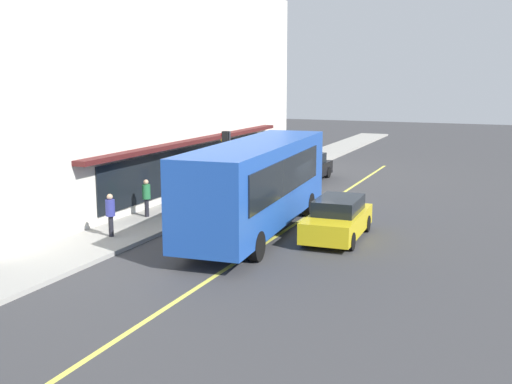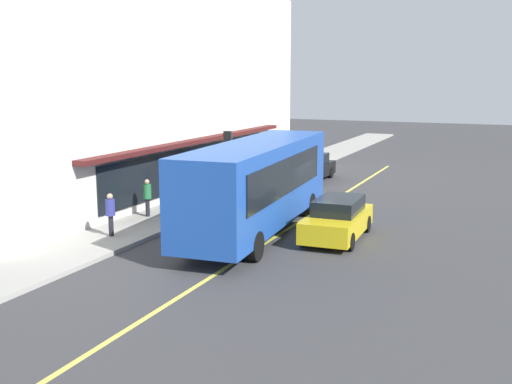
{
  "view_description": "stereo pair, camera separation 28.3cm",
  "coord_description": "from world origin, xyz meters",
  "px_view_note": "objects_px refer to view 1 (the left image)",
  "views": [
    {
      "loc": [
        -23.51,
        -8.12,
        5.93
      ],
      "look_at": [
        -2.16,
        0.92,
        1.6
      ],
      "focal_mm": 43.41,
      "sensor_mm": 36.0,
      "label": 1
    },
    {
      "loc": [
        -23.39,
        -8.38,
        5.93
      ],
      "look_at": [
        -2.16,
        0.92,
        1.6
      ],
      "focal_mm": 43.41,
      "sensor_mm": 36.0,
      "label": 2
    }
  ],
  "objects_px": {
    "bus": "(258,182)",
    "car_yellow": "(338,219)",
    "pedestrian_mid_block": "(192,182)",
    "pedestrian_waiting": "(110,211)",
    "traffic_light": "(227,148)",
    "car_black": "(307,168)",
    "pedestrian_near_storefront": "(146,195)"
  },
  "relations": [
    {
      "from": "traffic_light",
      "to": "car_black",
      "type": "distance_m",
      "value": 7.4
    },
    {
      "from": "traffic_light",
      "to": "pedestrian_waiting",
      "type": "relative_size",
      "value": 2.01
    },
    {
      "from": "pedestrian_mid_block",
      "to": "car_yellow",
      "type": "bearing_deg",
      "value": -110.35
    },
    {
      "from": "car_yellow",
      "to": "pedestrian_waiting",
      "type": "bearing_deg",
      "value": 115.07
    },
    {
      "from": "traffic_light",
      "to": "pedestrian_waiting",
      "type": "xyz_separation_m",
      "value": [
        -8.65,
        0.57,
        -1.43
      ]
    },
    {
      "from": "bus",
      "to": "car_yellow",
      "type": "xyz_separation_m",
      "value": [
        0.38,
        -3.04,
        -1.24
      ]
    },
    {
      "from": "pedestrian_near_storefront",
      "to": "pedestrian_mid_block",
      "type": "xyz_separation_m",
      "value": [
        3.1,
        -0.45,
        0.06
      ]
    },
    {
      "from": "bus",
      "to": "pedestrian_near_storefront",
      "type": "relative_size",
      "value": 7.16
    },
    {
      "from": "traffic_light",
      "to": "car_black",
      "type": "height_order",
      "value": "traffic_light"
    },
    {
      "from": "bus",
      "to": "car_yellow",
      "type": "height_order",
      "value": "bus"
    },
    {
      "from": "car_black",
      "to": "pedestrian_near_storefront",
      "type": "xyz_separation_m",
      "value": [
        -12.28,
        2.97,
        0.35
      ]
    },
    {
      "from": "bus",
      "to": "car_black",
      "type": "bearing_deg",
      "value": 9.86
    },
    {
      "from": "car_yellow",
      "to": "pedestrian_mid_block",
      "type": "bearing_deg",
      "value": 69.65
    },
    {
      "from": "car_yellow",
      "to": "pedestrian_waiting",
      "type": "height_order",
      "value": "pedestrian_waiting"
    },
    {
      "from": "traffic_light",
      "to": "car_yellow",
      "type": "bearing_deg",
      "value": -126.1
    },
    {
      "from": "car_yellow",
      "to": "pedestrian_waiting",
      "type": "distance_m",
      "value": 8.37
    },
    {
      "from": "car_yellow",
      "to": "pedestrian_mid_block",
      "type": "height_order",
      "value": "pedestrian_mid_block"
    },
    {
      "from": "pedestrian_mid_block",
      "to": "pedestrian_waiting",
      "type": "distance_m",
      "value": 6.41
    },
    {
      "from": "traffic_light",
      "to": "pedestrian_near_storefront",
      "type": "relative_size",
      "value": 2.03
    },
    {
      "from": "traffic_light",
      "to": "car_black",
      "type": "relative_size",
      "value": 0.74
    },
    {
      "from": "traffic_light",
      "to": "car_black",
      "type": "xyz_separation_m",
      "value": [
        6.95,
        -1.8,
        -1.79
      ]
    },
    {
      "from": "car_yellow",
      "to": "pedestrian_mid_block",
      "type": "distance_m",
      "value": 8.24
    },
    {
      "from": "pedestrian_waiting",
      "to": "traffic_light",
      "type": "bearing_deg",
      "value": -3.79
    },
    {
      "from": "pedestrian_near_storefront",
      "to": "pedestrian_waiting",
      "type": "bearing_deg",
      "value": -169.8
    },
    {
      "from": "car_black",
      "to": "pedestrian_near_storefront",
      "type": "bearing_deg",
      "value": 166.4
    },
    {
      "from": "traffic_light",
      "to": "pedestrian_waiting",
      "type": "distance_m",
      "value": 8.78
    },
    {
      "from": "car_yellow",
      "to": "car_black",
      "type": "bearing_deg",
      "value": 23.32
    },
    {
      "from": "pedestrian_near_storefront",
      "to": "bus",
      "type": "bearing_deg",
      "value": -91.67
    },
    {
      "from": "car_black",
      "to": "pedestrian_near_storefront",
      "type": "relative_size",
      "value": 2.76
    },
    {
      "from": "bus",
      "to": "pedestrian_mid_block",
      "type": "distance_m",
      "value": 5.76
    },
    {
      "from": "bus",
      "to": "pedestrian_near_storefront",
      "type": "bearing_deg",
      "value": 88.33
    },
    {
      "from": "bus",
      "to": "pedestrian_mid_block",
      "type": "bearing_deg",
      "value": 55.27
    }
  ]
}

